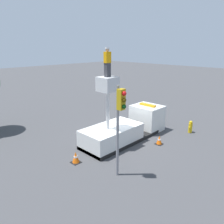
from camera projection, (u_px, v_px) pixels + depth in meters
ground_plane at (121, 140)px, 15.71m from camera, size 120.00×120.00×0.00m
bucket_truck at (126, 127)px, 15.81m from camera, size 7.14×2.31×4.70m
worker at (107, 62)px, 13.16m from camera, size 0.40×0.26×1.75m
traffic_light_pole at (120, 114)px, 10.47m from camera, size 0.34×0.57×4.78m
fire_hydrant at (190, 127)px, 17.02m from camera, size 0.53×0.29×0.97m
traffic_cone_rear at (76, 158)px, 12.66m from camera, size 0.52×0.52×0.68m
traffic_cone_curbside at (159, 140)px, 15.05m from camera, size 0.48×0.48×0.62m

